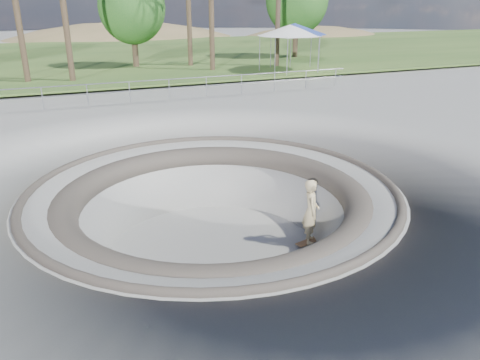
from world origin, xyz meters
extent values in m
plane|color=gray|center=(0.00, 0.00, 0.00)|extent=(180.00, 180.00, 0.00)
torus|color=gray|center=(0.00, 0.00, -2.00)|extent=(14.00, 14.00, 4.00)
cylinder|color=gray|center=(0.00, 0.00, -1.95)|extent=(6.60, 6.60, 0.10)
torus|color=#473F38|center=(0.00, 0.00, -0.02)|extent=(10.24, 10.24, 0.24)
torus|color=#473F38|center=(0.00, 0.00, -0.45)|extent=(8.91, 8.91, 0.81)
cube|color=#345722|center=(0.00, 34.00, 0.22)|extent=(180.00, 36.00, 0.12)
ellipsoid|color=brown|center=(8.00, 60.00, -7.87)|extent=(61.60, 44.00, 28.60)
ellipsoid|color=brown|center=(35.00, 52.00, -5.36)|extent=(42.00, 30.00, 19.50)
cylinder|color=gray|center=(0.00, 12.00, 1.17)|extent=(25.00, 0.05, 0.05)
cylinder|color=gray|center=(0.00, 12.00, 0.72)|extent=(25.00, 0.05, 0.05)
cube|color=#925E3A|center=(2.70, -0.82, -1.82)|extent=(0.94, 0.45, 0.02)
cylinder|color=#BABABF|center=(2.70, -0.82, -1.86)|extent=(0.08, 0.19, 0.04)
cylinder|color=#BABABF|center=(2.70, -0.82, -1.86)|extent=(0.08, 0.19, 0.04)
cylinder|color=beige|center=(2.70, -0.82, -1.86)|extent=(0.08, 0.05, 0.07)
cylinder|color=beige|center=(2.70, -0.82, -1.86)|extent=(0.08, 0.05, 0.07)
cylinder|color=beige|center=(2.70, -0.82, -1.86)|extent=(0.08, 0.05, 0.07)
cylinder|color=beige|center=(2.70, -0.82, -1.86)|extent=(0.08, 0.05, 0.07)
imported|color=#D5BE8A|center=(2.70, -0.82, -0.83)|extent=(0.71, 0.84, 1.95)
cylinder|color=gray|center=(10.70, 16.55, 1.42)|extent=(0.06, 0.06, 2.28)
cylinder|color=gray|center=(13.60, 16.55, 1.42)|extent=(0.06, 0.06, 2.28)
cylinder|color=gray|center=(10.70, 19.45, 1.42)|extent=(0.06, 0.06, 2.28)
cylinder|color=gray|center=(13.60, 19.45, 1.42)|extent=(0.06, 0.06, 2.28)
cube|color=white|center=(12.15, 18.00, 2.66)|extent=(3.73, 3.73, 0.08)
cone|color=white|center=(12.15, 18.00, 3.02)|extent=(5.99, 5.99, 0.72)
cylinder|color=gray|center=(11.34, 17.06, 1.44)|extent=(0.06, 0.06, 2.33)
cylinder|color=gray|center=(14.30, 17.06, 1.44)|extent=(0.06, 0.06, 2.33)
cylinder|color=gray|center=(11.34, 20.02, 1.44)|extent=(0.06, 0.06, 2.33)
cylinder|color=gray|center=(14.30, 20.02, 1.44)|extent=(0.06, 0.06, 2.33)
cube|color=#2B439C|center=(12.82, 18.54, 2.71)|extent=(4.09, 4.09, 0.08)
cone|color=#2B439C|center=(12.82, 18.54, 3.08)|extent=(5.87, 5.87, 0.74)
cylinder|color=brown|center=(-4.66, 20.27, 4.30)|extent=(0.36, 0.36, 8.25)
cylinder|color=brown|center=(6.82, 23.78, 4.29)|extent=(0.36, 0.36, 8.23)
cylinder|color=brown|center=(12.78, 21.02, 4.76)|extent=(0.36, 0.36, 9.17)
cylinder|color=brown|center=(2.85, 24.76, 2.19)|extent=(0.44, 0.44, 4.03)
ellipsoid|color=#216222|center=(2.85, 24.76, 4.49)|extent=(4.82, 4.38, 5.25)
cylinder|color=brown|center=(17.08, 25.88, 2.44)|extent=(0.44, 0.44, 4.55)
camera|label=1|loc=(-4.01, -11.35, 4.83)|focal=35.00mm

